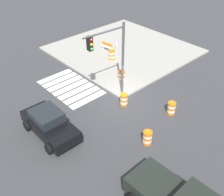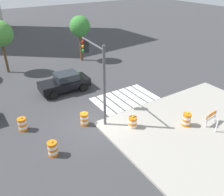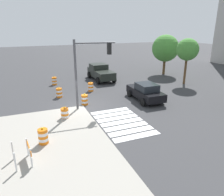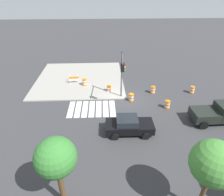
% 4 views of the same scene
% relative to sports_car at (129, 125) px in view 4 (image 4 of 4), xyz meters
% --- Properties ---
extents(ground_plane, '(120.00, 120.00, 0.00)m').
position_rel_sports_car_xyz_m(ground_plane, '(-0.45, -5.84, -0.81)').
color(ground_plane, '#38383A').
extents(sidewalk_corner, '(12.00, 12.00, 0.15)m').
position_rel_sports_car_xyz_m(sidewalk_corner, '(5.55, -11.84, -0.74)').
color(sidewalk_corner, '#9E998E').
rests_on(sidewalk_corner, ground).
extents(crosswalk_stripes, '(5.10, 3.20, 0.02)m').
position_rel_sports_car_xyz_m(crosswalk_stripes, '(3.55, -4.04, -0.80)').
color(crosswalk_stripes, silver).
rests_on(crosswalk_stripes, ground).
extents(sports_car, '(4.33, 2.19, 1.63)m').
position_rel_sports_car_xyz_m(sports_car, '(0.00, 0.00, 0.00)').
color(sports_car, black).
rests_on(sports_car, ground).
extents(pickup_truck, '(5.19, 2.44, 1.92)m').
position_rel_sports_car_xyz_m(pickup_truck, '(-9.06, -1.26, 0.16)').
color(pickup_truck, black).
rests_on(pickup_truck, ground).
extents(traffic_barrel_near_corner, '(0.56, 0.56, 1.02)m').
position_rel_sports_car_xyz_m(traffic_barrel_near_corner, '(-0.96, -5.54, -0.36)').
color(traffic_barrel_near_corner, orange).
rests_on(traffic_barrel_near_corner, ground).
extents(traffic_barrel_crosswalk_end, '(0.56, 0.56, 1.02)m').
position_rel_sports_car_xyz_m(traffic_barrel_crosswalk_end, '(-3.87, -7.27, -0.36)').
color(traffic_barrel_crosswalk_end, orange).
rests_on(traffic_barrel_crosswalk_end, ground).
extents(traffic_barrel_median_near, '(0.56, 0.56, 1.02)m').
position_rel_sports_car_xyz_m(traffic_barrel_median_near, '(-8.73, -7.05, -0.36)').
color(traffic_barrel_median_near, orange).
rests_on(traffic_barrel_median_near, ground).
extents(traffic_barrel_median_far, '(0.56, 0.56, 1.02)m').
position_rel_sports_car_xyz_m(traffic_barrel_median_far, '(1.53, -7.73, -0.36)').
color(traffic_barrel_median_far, orange).
rests_on(traffic_barrel_median_far, ground).
extents(traffic_barrel_far_curb, '(0.56, 0.56, 1.02)m').
position_rel_sports_car_xyz_m(traffic_barrel_far_curb, '(-4.69, -3.86, -0.36)').
color(traffic_barrel_far_curb, orange).
rests_on(traffic_barrel_far_curb, ground).
extents(traffic_barrel_on_sidewalk, '(0.56, 0.56, 1.02)m').
position_rel_sports_car_xyz_m(traffic_barrel_on_sidewalk, '(4.69, -9.54, -0.21)').
color(traffic_barrel_on_sidewalk, orange).
rests_on(traffic_barrel_on_sidewalk, sidewalk_corner).
extents(construction_barricade, '(1.32, 0.92, 1.00)m').
position_rel_sports_car_xyz_m(construction_barricade, '(6.22, -10.49, -0.09)').
color(construction_barricade, silver).
rests_on(construction_barricade, sidewalk_corner).
extents(traffic_light_pole, '(0.48, 3.29, 5.50)m').
position_rel_sports_car_xyz_m(traffic_light_pole, '(0.22, -5.31, 3.10)').
color(traffic_light_pole, '#4C4C51').
rests_on(traffic_light_pole, sidewalk_corner).
extents(street_tree_streetside_near, '(2.30, 2.30, 5.06)m').
position_rel_sports_car_xyz_m(street_tree_streetside_near, '(4.81, 6.41, 3.03)').
color(street_tree_streetside_near, brown).
rests_on(street_tree_streetside_near, ground).
extents(street_tree_streetside_far, '(2.49, 2.49, 5.26)m').
position_rel_sports_car_xyz_m(street_tree_streetside_far, '(-3.32, 7.26, 3.17)').
color(street_tree_streetside_far, brown).
rests_on(street_tree_streetside_far, ground).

